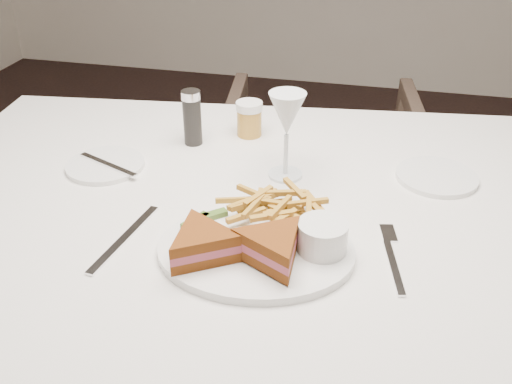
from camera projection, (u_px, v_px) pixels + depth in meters
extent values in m
cube|color=silver|center=(261.00, 345.00, 1.26)|extent=(1.48, 1.08, 0.75)
imported|color=#44342A|center=(319.00, 176.00, 1.98)|extent=(0.73, 0.70, 0.67)
ellipsoid|color=white|center=(256.00, 251.00, 0.92)|extent=(0.35, 0.29, 0.01)
cube|color=silver|center=(125.00, 238.00, 0.96)|extent=(0.04, 0.21, 0.00)
cylinder|color=white|center=(105.00, 165.00, 1.17)|extent=(0.16, 0.16, 0.01)
cylinder|color=white|center=(437.00, 177.00, 1.13)|extent=(0.16, 0.16, 0.01)
cylinder|color=black|center=(192.00, 118.00, 1.24)|extent=(0.04, 0.04, 0.12)
cylinder|color=#AF7B2A|center=(249.00, 119.00, 1.29)|extent=(0.06, 0.06, 0.08)
cube|color=#446423|center=(212.00, 216.00, 0.99)|extent=(0.05, 0.05, 0.01)
cube|color=#446423|center=(195.00, 221.00, 0.97)|extent=(0.04, 0.06, 0.01)
cylinder|color=white|center=(322.00, 237.00, 0.90)|extent=(0.08, 0.08, 0.05)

